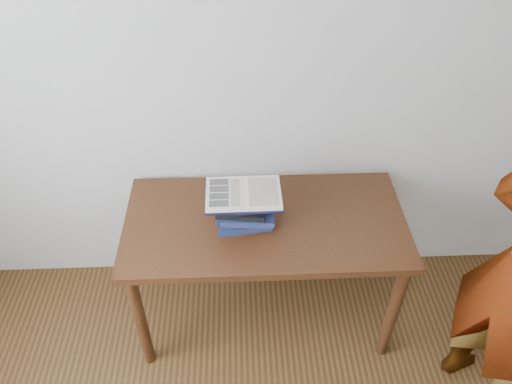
{
  "coord_description": "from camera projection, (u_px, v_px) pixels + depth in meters",
  "views": [
    {
      "loc": [
        -0.01,
        -0.33,
        2.4
      ],
      "look_at": [
        0.05,
        1.29,
        0.99
      ],
      "focal_mm": 35.0,
      "sensor_mm": 36.0,
      "label": 1
    }
  ],
  "objects": [
    {
      "name": "desk",
      "position": [
        265.0,
        234.0,
        2.46
      ],
      "size": [
        1.35,
        0.68,
        0.73
      ],
      "color": "#462211",
      "rests_on": "ground"
    },
    {
      "name": "open_book",
      "position": [
        244.0,
        194.0,
        2.24
      ],
      "size": [
        0.35,
        0.24,
        0.03
      ],
      "rotation": [
        0.0,
        0.0,
        0.01
      ],
      "color": "black",
      "rests_on": "book_stack"
    },
    {
      "name": "book_stack",
      "position": [
        244.0,
        210.0,
        2.31
      ],
      "size": [
        0.28,
        0.2,
        0.18
      ],
      "color": "#19274B",
      "rests_on": "desk"
    }
  ]
}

